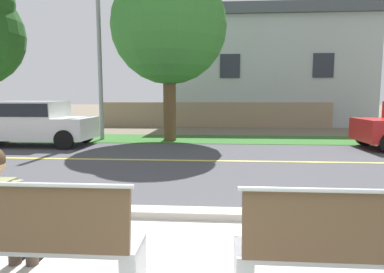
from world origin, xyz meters
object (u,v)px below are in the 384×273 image
at_px(bench_right, 353,252).
at_px(car_white_far, 30,121).
at_px(streetlamp, 101,41).
at_px(seated_person_olive, 2,209).
at_px(bench_left, 32,242).
at_px(shade_tree_left, 172,17).

height_order(bench_right, car_white_far, car_white_far).
bearing_deg(streetlamp, car_white_far, -134.01).
bearing_deg(seated_person_olive, car_white_far, 118.66).
distance_m(car_white_far, streetlamp, 4.10).
relative_size(bench_left, streetlamp, 0.27).
relative_size(bench_right, car_white_far, 0.43).
xyz_separation_m(bench_left, bench_right, (2.62, 0.00, 0.00)).
height_order(bench_left, car_white_far, car_white_far).
bearing_deg(bench_right, shade_tree_left, 105.15).
bearing_deg(bench_right, bench_left, 180.00).
bearing_deg(streetlamp, bench_left, -74.12).
bearing_deg(bench_left, shade_tree_left, 90.59).
xyz_separation_m(bench_right, streetlamp, (-5.59, 10.43, 3.42)).
height_order(bench_left, bench_right, same).
height_order(bench_left, seated_person_olive, seated_person_olive).
height_order(seated_person_olive, shade_tree_left, shade_tree_left).
relative_size(streetlamp, shade_tree_left, 0.94).
distance_m(bench_left, car_white_far, 9.76).
bearing_deg(bench_left, bench_right, 0.00).
bearing_deg(bench_left, streetlamp, 105.88).
bearing_deg(seated_person_olive, bench_right, -3.27).
xyz_separation_m(seated_person_olive, car_white_far, (-4.52, 8.27, 0.18)).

